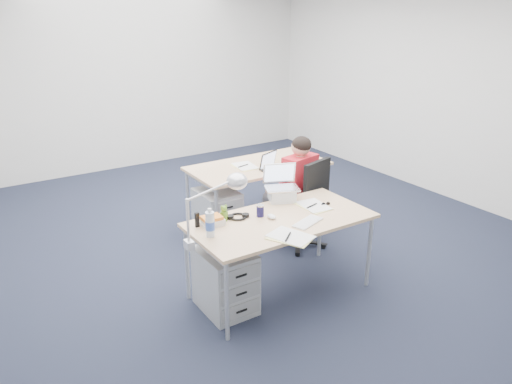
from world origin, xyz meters
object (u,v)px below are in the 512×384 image
bear_figurine (224,213)px  cordless_phone (197,220)px  water_bottle (210,223)px  headphones (238,216)px  sunglasses (326,204)px  desk_near (281,224)px  drawer_pedestal_near (225,280)px  desk_lamp (207,211)px  book_stack (212,221)px  dark_laptop (275,161)px  office_chair (301,221)px  seated_person (290,189)px  far_cup (297,152)px  wireless_keyboard (308,222)px  can_koozie (260,211)px  desk_far (258,168)px  drawer_pedestal_far (217,214)px  silver_laptop (282,184)px  computer_mouse (272,217)px

bear_figurine → cordless_phone: bearing=156.9°
water_bottle → headphones: bearing=27.5°
sunglasses → water_bottle: bearing=-168.2°
desk_near → water_bottle: size_ratio=6.66×
drawer_pedestal_near → desk_lamp: (-0.20, -0.11, 0.73)m
desk_near → cordless_phone: (-0.69, 0.24, 0.11)m
book_stack → dark_laptop: size_ratio=0.63×
office_chair → seated_person: size_ratio=0.83×
far_cup → wireless_keyboard: bearing=-124.7°
book_stack → desk_lamp: bearing=-123.0°
wireless_keyboard → book_stack: book_stack is taller
wireless_keyboard → can_koozie: (-0.26, 0.34, 0.05)m
desk_far → cordless_phone: (-1.36, -1.16, 0.11)m
desk_near → far_cup: bearing=48.7°
desk_far → office_chair: (0.07, -0.75, -0.40)m
drawer_pedestal_far → wireless_keyboard: (0.06, -1.52, 0.46)m
silver_laptop → seated_person: bearing=69.2°
drawer_pedestal_far → dark_laptop: size_ratio=1.93×
desk_far → water_bottle: 1.94m
wireless_keyboard → cordless_phone: bearing=132.4°
wireless_keyboard → water_bottle: water_bottle is taller
water_bottle → sunglasses: size_ratio=2.68×
desk_near → seated_person: (0.71, 0.83, -0.08)m
computer_mouse → can_koozie: bearing=123.0°
cordless_phone → dark_laptop: 1.68m
office_chair → desk_lamp: desk_lamp is taller
wireless_keyboard → sunglasses: (0.39, 0.23, 0.00)m
desk_near → sunglasses: bearing=3.1°
seated_person → cordless_phone: 1.53m
desk_far → far_cup: (0.60, 0.05, 0.10)m
office_chair → water_bottle: size_ratio=4.13×
silver_laptop → wireless_keyboard: bearing=-79.5°
computer_mouse → far_cup: bearing=48.5°
headphones → desk_near: bearing=-17.5°
desk_near → wireless_keyboard: bearing=-55.0°
computer_mouse → water_bottle: bearing=-175.5°
desk_near → sunglasses: sunglasses is taller
drawer_pedestal_near → wireless_keyboard: bearing=-18.5°
far_cup → cordless_phone: bearing=-148.3°
office_chair → silver_laptop: bearing=-163.3°
wireless_keyboard → sunglasses: size_ratio=3.42×
silver_laptop → bear_figurine: bearing=-147.5°
desk_near → desk_far: size_ratio=1.00×
silver_laptop → computer_mouse: bearing=-114.3°
cordless_phone → water_bottle: bearing=-93.0°
can_koozie → water_bottle: 0.57m
water_bottle → bear_figurine: bearing=40.4°
dark_laptop → far_cup: size_ratio=2.81×
cordless_phone → sunglasses: 1.23m
headphones → far_cup: size_ratio=2.00×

